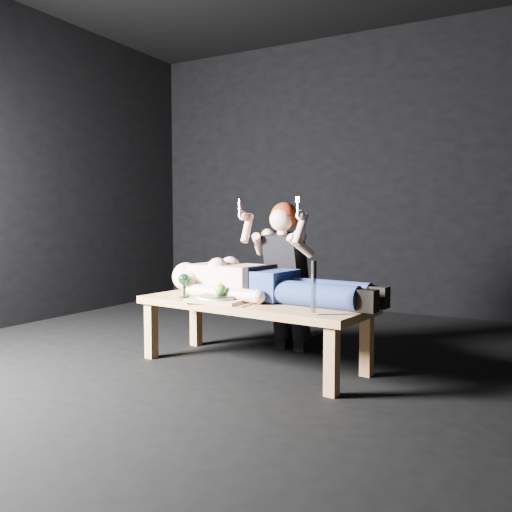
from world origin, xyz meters
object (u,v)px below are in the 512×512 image
Objects in this scene: lying_man at (267,280)px; kneeling_woman at (290,275)px; carving_knife at (314,288)px; table at (252,334)px; goblet at (184,285)px; serving_tray at (218,300)px.

kneeling_woman is at bearing 100.33° from lying_man.
carving_knife is at bearing -31.03° from lying_man.
carving_knife is at bearing -20.74° from table.
kneeling_woman reaches higher than table.
goblet is 0.54× the size of carving_knife.
kneeling_woman reaches higher than goblet.
serving_tray is at bearing -9.74° from goblet.
lying_man is at bearing 63.26° from table.
kneeling_woman is at bearing 72.40° from serving_tray.
kneeling_woman is 6.82× the size of goblet.
kneeling_woman is 3.12× the size of serving_tray.
serving_tray is 2.18× the size of goblet.
carving_knife reaches higher than table.
lying_man is 0.37m from serving_tray.
table is at bearing 10.99° from goblet.
lying_man is at bearing -78.14° from kneeling_woman.
goblet is (-0.56, -0.19, -0.05)m from lying_man.
table is at bearing 159.26° from carving_knife.
table is 0.96× the size of lying_man.
lying_man is (0.06, 0.10, 0.36)m from table.
kneeling_woman is (0.03, 0.53, 0.35)m from table.
lying_man is 9.93× the size of goblet.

